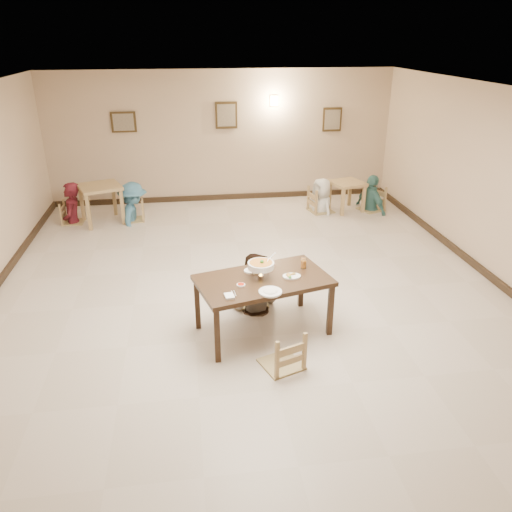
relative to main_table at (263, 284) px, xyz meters
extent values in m
plane|color=beige|center=(-0.03, 0.97, -0.72)|extent=(10.00, 10.00, 0.00)
plane|color=silver|center=(-0.03, 0.97, 2.28)|extent=(10.00, 10.00, 0.00)
plane|color=#C2A88B|center=(-0.03, 5.97, 0.78)|extent=(10.00, 0.00, 10.00)
plane|color=#C2A88B|center=(-0.03, -4.03, 0.78)|extent=(10.00, 0.00, 10.00)
plane|color=#C2A88B|center=(3.97, 0.97, 0.78)|extent=(0.00, 10.00, 10.00)
cube|color=black|center=(-0.03, 5.94, -0.66)|extent=(8.00, 0.06, 0.12)
cube|color=black|center=(3.94, 0.97, -0.66)|extent=(0.06, 10.00, 0.12)
cube|color=#352611|center=(-2.23, 5.93, 1.18)|extent=(0.55, 0.03, 0.45)
cube|color=gray|center=(-2.23, 5.91, 1.18)|extent=(0.45, 0.01, 0.37)
cube|color=#352611|center=(0.07, 5.93, 1.28)|extent=(0.50, 0.03, 0.60)
cube|color=gray|center=(0.07, 5.91, 1.28)|extent=(0.41, 0.01, 0.49)
cube|color=#352611|center=(2.57, 5.93, 1.13)|extent=(0.45, 0.03, 0.55)
cube|color=gray|center=(2.57, 5.91, 1.13)|extent=(0.37, 0.01, 0.45)
cube|color=#FFD88C|center=(1.17, 5.93, 1.58)|extent=(0.16, 0.05, 0.22)
cube|color=#352011|center=(0.00, 0.00, 0.05)|extent=(1.89, 1.35, 0.06)
cube|color=#352011|center=(-0.66, -0.60, -0.35)|extent=(0.07, 0.07, 0.74)
cube|color=#352011|center=(0.87, -0.20, -0.35)|extent=(0.07, 0.07, 0.74)
cube|color=#352011|center=(-0.87, 0.20, -0.35)|extent=(0.07, 0.07, 0.74)
cube|color=#352011|center=(0.66, 0.60, -0.35)|extent=(0.07, 0.07, 0.74)
cube|color=tan|center=(-0.04, 0.80, -0.28)|extent=(0.44, 0.44, 0.05)
cube|color=tan|center=(0.10, -0.80, -0.27)|extent=(0.46, 0.46, 0.05)
imported|color=gray|center=(-0.04, 0.68, 0.14)|extent=(0.99, 0.88, 1.70)
torus|color=silver|center=(-0.03, 0.02, 0.23)|extent=(0.27, 0.27, 0.01)
cylinder|color=silver|center=(-0.03, 0.02, 0.10)|extent=(0.07, 0.07, 0.04)
cone|color=#FFA526|center=(-0.03, 0.02, 0.15)|extent=(0.04, 0.04, 0.06)
cylinder|color=white|center=(-0.03, 0.02, 0.26)|extent=(0.34, 0.34, 0.08)
cylinder|color=#C57428|center=(-0.03, 0.02, 0.30)|extent=(0.30, 0.30, 0.02)
sphere|color=#2D7223|center=(-0.02, 0.01, 0.32)|extent=(0.05, 0.05, 0.05)
cylinder|color=silver|center=(0.10, 0.09, 0.33)|extent=(0.16, 0.10, 0.11)
cylinder|color=silver|center=(0.08, 0.08, 0.15)|extent=(0.01, 0.01, 0.15)
cylinder|color=silver|center=(-0.13, 0.08, 0.15)|extent=(0.01, 0.01, 0.15)
cylinder|color=silver|center=(-0.03, -0.10, 0.15)|extent=(0.01, 0.01, 0.15)
cylinder|color=white|center=(-0.10, 0.23, 0.09)|extent=(0.26, 0.26, 0.02)
ellipsoid|color=white|center=(-0.10, 0.23, 0.10)|extent=(0.17, 0.14, 0.06)
cylinder|color=white|center=(0.03, -0.39, 0.09)|extent=(0.29, 0.29, 0.02)
ellipsoid|color=white|center=(0.03, -0.39, 0.10)|extent=(0.19, 0.16, 0.07)
cylinder|color=white|center=(0.37, -0.01, 0.09)|extent=(0.24, 0.24, 0.02)
sphere|color=#2D7223|center=(0.34, -0.07, 0.11)|extent=(0.04, 0.04, 0.04)
cylinder|color=white|center=(-0.31, -0.16, 0.09)|extent=(0.11, 0.11, 0.02)
cylinder|color=#A61302|center=(-0.31, -0.16, 0.10)|extent=(0.08, 0.08, 0.01)
cube|color=white|center=(-0.48, -0.43, 0.10)|extent=(0.13, 0.16, 0.03)
cube|color=silver|center=(-0.44, -0.36, 0.09)|extent=(0.02, 0.16, 0.01)
cube|color=silver|center=(-0.41, -0.36, 0.09)|extent=(0.02, 0.16, 0.01)
cylinder|color=white|center=(0.59, 0.24, 0.15)|extent=(0.07, 0.07, 0.15)
cylinder|color=orange|center=(0.59, 0.24, 0.14)|extent=(0.06, 0.06, 0.11)
cube|color=tan|center=(-2.72, 4.71, 0.07)|extent=(1.05, 1.05, 0.06)
cube|color=tan|center=(-2.92, 4.26, -0.34)|extent=(0.07, 0.07, 0.75)
cube|color=tan|center=(-2.28, 4.51, -0.34)|extent=(0.07, 0.07, 0.75)
cube|color=tan|center=(-3.17, 4.91, -0.34)|extent=(0.07, 0.07, 0.75)
cube|color=tan|center=(-2.52, 5.16, -0.34)|extent=(0.07, 0.07, 0.75)
cube|color=tan|center=(2.65, 4.73, -0.07)|extent=(0.83, 0.83, 0.06)
cube|color=tan|center=(2.46, 4.39, -0.41)|extent=(0.07, 0.07, 0.61)
cube|color=tan|center=(2.99, 4.54, -0.41)|extent=(0.07, 0.07, 0.61)
cube|color=tan|center=(2.31, 4.92, -0.41)|extent=(0.07, 0.07, 0.61)
cube|color=tan|center=(2.84, 5.07, -0.41)|extent=(0.07, 0.07, 0.61)
cube|color=tan|center=(-3.36, 4.77, -0.31)|extent=(0.42, 0.42, 0.05)
cube|color=tan|center=(-2.08, 4.74, -0.30)|extent=(0.42, 0.42, 0.05)
cube|color=tan|center=(2.07, 4.74, -0.23)|extent=(0.50, 0.50, 0.05)
cube|color=tan|center=(3.23, 4.67, -0.24)|extent=(0.48, 0.48, 0.05)
imported|color=#4F131C|center=(-3.36, 4.77, 0.16)|extent=(0.42, 0.64, 1.75)
imported|color=teal|center=(-2.08, 4.74, 0.12)|extent=(0.69, 1.12, 1.68)
imported|color=silver|center=(2.07, 4.74, 0.05)|extent=(0.72, 0.87, 1.52)
imported|color=#447F7A|center=(3.23, 4.67, 0.10)|extent=(0.71, 1.03, 1.63)
camera|label=1|loc=(-0.92, -5.73, 3.01)|focal=35.00mm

